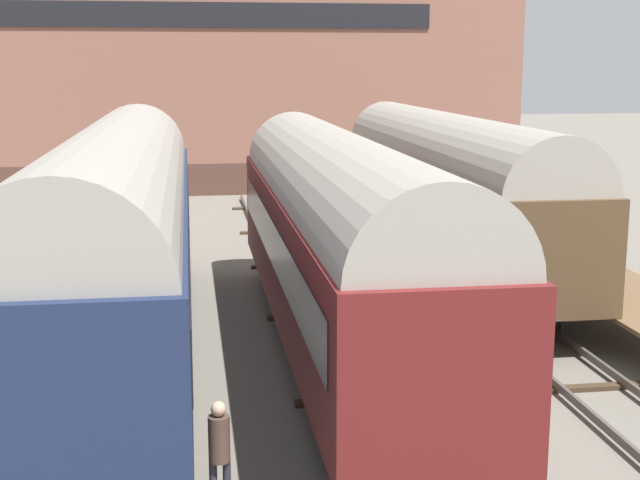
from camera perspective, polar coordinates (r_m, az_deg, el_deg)
ground_plane at (r=15.12m, az=4.83°, el=-14.48°), size 200.00×200.00×0.00m
track_middle at (r=15.06m, az=4.84°, el=-13.99°), size 2.60×60.00×0.26m
train_car_navy at (r=19.61m, az=-12.78°, el=0.63°), size 3.03×18.59×5.33m
train_car_brown at (r=28.18m, az=8.07°, el=3.63°), size 2.95×17.95×5.05m
train_car_maroon at (r=19.64m, az=1.13°, el=0.55°), size 2.91×17.03×5.10m
person_worker at (r=13.43m, az=-6.46°, el=-13.00°), size 0.32×0.32×1.75m
warehouse_building at (r=50.26m, az=-8.18°, el=12.85°), size 33.74×10.86×16.14m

